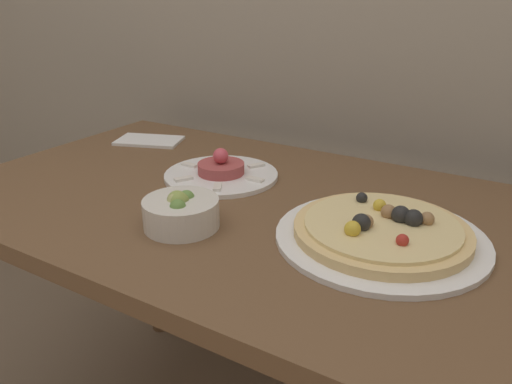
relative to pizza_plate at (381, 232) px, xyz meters
The scene contains 5 objects.
dining_table 0.34m from the pizza_plate, behind, with size 1.20×0.74×0.75m.
pizza_plate is the anchor object (origin of this frame).
tartare_plate 0.42m from the pizza_plate, 165.23° to the left, with size 0.26×0.26×0.07m.
small_bowl 0.35m from the pizza_plate, 157.52° to the right, with size 0.14×0.14×0.07m.
napkin 0.77m from the pizza_plate, 162.65° to the left, with size 0.20×0.16×0.01m.
Camera 1 is at (0.52, -0.41, 1.15)m, focal length 35.00 mm.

